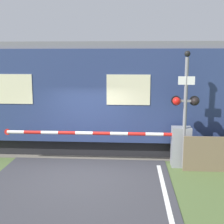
% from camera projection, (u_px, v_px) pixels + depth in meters
% --- Properties ---
extents(ground_plane, '(80.00, 80.00, 0.00)m').
position_uv_depth(ground_plane, '(82.00, 176.00, 9.23)').
color(ground_plane, '#4C6033').
extents(track_bed, '(36.00, 3.20, 0.13)m').
position_uv_depth(track_bed, '(95.00, 146.00, 12.27)').
color(track_bed, '#666056').
rests_on(track_bed, ground_plane).
extents(train, '(14.37, 3.07, 3.98)m').
position_uv_depth(train, '(129.00, 95.00, 11.84)').
color(train, black).
rests_on(train, ground_plane).
extents(crossing_barrier, '(6.07, 0.44, 1.29)m').
position_uv_depth(crossing_barrier, '(166.00, 144.00, 9.98)').
color(crossing_barrier, gray).
rests_on(crossing_barrier, ground_plane).
extents(signal_post, '(0.86, 0.26, 3.66)m').
position_uv_depth(signal_post, '(185.00, 104.00, 9.52)').
color(signal_post, gray).
rests_on(signal_post, ground_plane).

